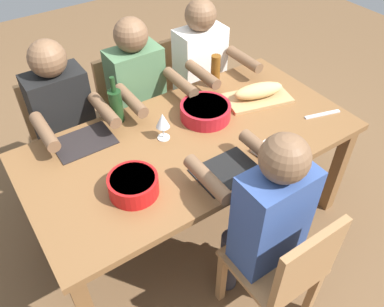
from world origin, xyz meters
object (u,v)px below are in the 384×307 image
object	(u,v)px
chair_near_right	(63,132)
diner_far_center	(265,215)
beer_bottle	(215,72)
serving_bowl_salad	(133,184)
chair_near_left	(189,86)
wine_glass	(163,121)
diner_near_center	(140,94)
chair_far_center	(285,269)
chair_near_center	(131,107)
serving_bowl_pasta	(205,110)
cutting_board	(258,98)
diner_near_left	(203,72)
dining_table	(192,150)
bread_loaf	(259,91)
diner_near_right	(66,121)
napkin_stack	(269,151)
wine_bottle	(116,105)

from	to	relation	value
chair_near_right	diner_far_center	bearing A→B (deg)	109.94
beer_bottle	serving_bowl_salad	bearing A→B (deg)	31.19
chair_near_left	wine_glass	size ratio (longest dim) A/B	5.12
diner_near_center	beer_bottle	size ratio (longest dim) A/B	5.45
chair_near_left	beer_bottle	size ratio (longest dim) A/B	3.86
chair_far_center	beer_bottle	world-z (taller)	beer_bottle
chair_near_left	wine_glass	world-z (taller)	wine_glass
diner_far_center	chair_far_center	bearing A→B (deg)	90.00
serving_bowl_salad	chair_near_center	bearing A→B (deg)	-115.09
chair_near_right	serving_bowl_pasta	xyz separation A→B (m)	(-0.68, 0.67, 0.31)
chair_far_center	cutting_board	xyz separation A→B (m)	(-0.55, -0.87, 0.27)
diner_near_left	serving_bowl_pasta	bearing A→B (deg)	55.78
chair_near_center	chair_near_right	size ratio (longest dim) A/B	1.00
dining_table	bread_loaf	world-z (taller)	bread_loaf
serving_bowl_salad	bread_loaf	distance (m)	1.03
serving_bowl_salad	serving_bowl_pasta	distance (m)	0.69
dining_table	diner_near_left	xyz separation A→B (m)	(-0.51, -0.61, 0.04)
chair_near_right	cutting_board	xyz separation A→B (m)	(-1.06, 0.71, 0.27)
diner_near_center	diner_near_right	distance (m)	0.51
chair_near_left	bread_loaf	xyz separation A→B (m)	(-0.05, 0.71, 0.32)
diner_near_right	beer_bottle	world-z (taller)	diner_near_right
diner_near_center	napkin_stack	xyz separation A→B (m)	(-0.27, 0.93, 0.05)
chair_near_center	bread_loaf	bearing A→B (deg)	128.03
chair_near_right	cutting_board	distance (m)	1.30
diner_near_center	diner_near_right	world-z (taller)	same
chair_near_left	serving_bowl_pasta	bearing A→B (deg)	63.70
cutting_board	diner_near_right	bearing A→B (deg)	-26.25
bread_loaf	wine_bottle	xyz separation A→B (m)	(0.81, -0.30, 0.04)
diner_near_right	serving_bowl_pasta	size ratio (longest dim) A/B	4.05
diner_near_center	wine_glass	xyz separation A→B (m)	(0.13, 0.51, 0.16)
dining_table	chair_near_center	distance (m)	0.81
diner_near_center	diner_far_center	bearing A→B (deg)	90.00
wine_glass	serving_bowl_salad	bearing A→B (deg)	39.37
chair_far_center	wine_bottle	distance (m)	1.25
cutting_board	bread_loaf	bearing A→B (deg)	0.00
chair_near_center	diner_near_left	world-z (taller)	diner_near_left
chair_near_left	diner_near_left	bearing A→B (deg)	90.00
diner_near_left	wine_glass	bearing A→B (deg)	38.99
wine_bottle	beer_bottle	xyz separation A→B (m)	(-0.68, 0.02, 0.00)
beer_bottle	diner_near_center	bearing A→B (deg)	-30.87
diner_far_center	serving_bowl_salad	world-z (taller)	diner_far_center
cutting_board	wine_glass	world-z (taller)	wine_glass
cutting_board	diner_near_left	bearing A→B (deg)	-85.06
serving_bowl_salad	chair_far_center	bearing A→B (deg)	126.09
wine_bottle	bread_loaf	bearing A→B (deg)	160.08
serving_bowl_salad	napkin_stack	bearing A→B (deg)	167.97
cutting_board	bread_loaf	xyz separation A→B (m)	(0.00, 0.00, 0.06)
diner_near_right	diner_far_center	bearing A→B (deg)	112.68
beer_bottle	chair_near_center	bearing A→B (deg)	-45.97
diner_far_center	chair_near_left	size ratio (longest dim) A/B	1.41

